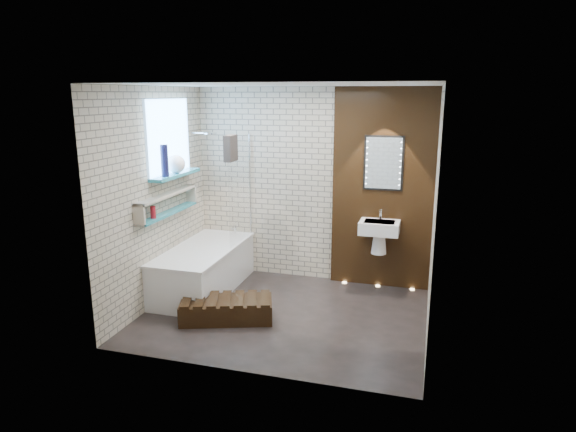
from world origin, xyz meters
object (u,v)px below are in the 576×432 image
(washbasin, at_px, (379,232))
(walnut_step, at_px, (227,310))
(bath_screen, at_px, (240,189))
(led_mirror, at_px, (383,163))
(bathtub, at_px, (204,269))

(washbasin, distance_m, walnut_step, 2.18)
(bath_screen, distance_m, walnut_step, 1.69)
(led_mirror, xyz_separation_m, walnut_step, (-1.55, -1.53, -1.54))
(washbasin, distance_m, led_mirror, 0.88)
(bathtub, height_order, washbasin, washbasin)
(led_mirror, distance_m, walnut_step, 2.67)
(walnut_step, bearing_deg, bathtub, 129.80)
(bath_screen, height_order, led_mirror, led_mirror)
(washbasin, bearing_deg, led_mirror, 90.00)
(led_mirror, relative_size, walnut_step, 0.68)
(walnut_step, bearing_deg, bath_screen, 102.78)
(walnut_step, bearing_deg, led_mirror, 44.67)
(bath_screen, height_order, walnut_step, bath_screen)
(led_mirror, bearing_deg, bath_screen, -169.34)
(walnut_step, bearing_deg, washbasin, 41.56)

